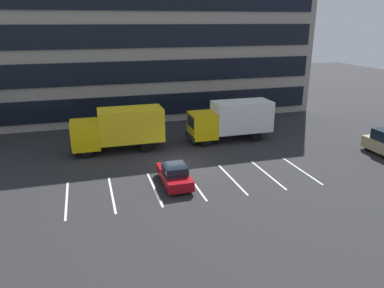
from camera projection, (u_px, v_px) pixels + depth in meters
ground_plane at (180, 164)px, 28.71m from camera, size 120.00×120.00×0.00m
office_building at (140, 36)px, 42.14m from camera, size 39.24×10.59×18.00m
lot_markings at (194, 184)px, 25.23m from camera, size 16.94×5.40×0.01m
box_truck_yellow at (232, 119)px, 33.89m from camera, size 7.83×2.59×3.63m
box_truck_yellow_all at (119, 128)px, 31.08m from camera, size 7.84×2.60×3.64m
sedan_maroon at (174, 175)px, 24.94m from camera, size 1.71×4.08×1.46m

